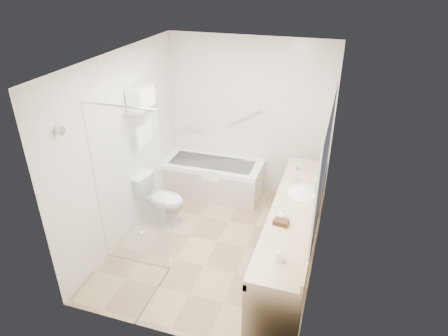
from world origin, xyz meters
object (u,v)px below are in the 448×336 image
(water_bottle_left, at_px, (300,164))
(amenity_basket, at_px, (281,222))
(bathtub, at_px, (212,177))
(toilet, at_px, (160,199))
(vanity_counter, at_px, (294,223))

(water_bottle_left, bearing_deg, amenity_basket, -90.49)
(bathtub, bearing_deg, amenity_basket, -50.96)
(toilet, distance_m, water_bottle_left, 2.06)
(vanity_counter, xyz_separation_m, toilet, (-1.97, 0.39, -0.27))
(toilet, height_order, water_bottle_left, water_bottle_left)
(toilet, relative_size, water_bottle_left, 3.38)
(vanity_counter, height_order, amenity_basket, vanity_counter)
(water_bottle_left, bearing_deg, bathtub, 163.78)
(toilet, bearing_deg, bathtub, -16.57)
(bathtub, xyz_separation_m, amenity_basket, (1.42, -1.75, 0.60))
(vanity_counter, bearing_deg, amenity_basket, -105.47)
(toilet, bearing_deg, water_bottle_left, -65.12)
(bathtub, height_order, toilet, toilet)
(bathtub, height_order, water_bottle_left, water_bottle_left)
(bathtub, height_order, vanity_counter, vanity_counter)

